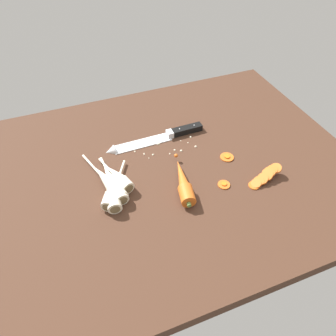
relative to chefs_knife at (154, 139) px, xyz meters
The scene contains 12 objects.
ground_plane 13.95cm from the chefs_knife, 94.02° to the right, with size 120.00×90.00×4.00cm, color #42281C.
chefs_knife is the anchor object (origin of this frame).
whole_carrot 23.44cm from the chefs_knife, 87.89° to the right, with size 7.38×20.79×4.20cm.
parsnip_front 24.79cm from the chefs_knife, 136.63° to the right, with size 4.98×20.39×4.00cm.
parsnip_mid_left 26.74cm from the chefs_knife, 135.00° to the right, with size 11.45×18.14×4.00cm.
parsnip_mid_right 21.94cm from the chefs_knife, 137.99° to the right, with size 7.31×17.08×4.00cm.
parsnip_back 24.84cm from the chefs_knife, 141.76° to the right, with size 9.32×23.34×4.00cm.
parsnip_outer 28.22cm from the chefs_knife, 134.38° to the right, with size 4.74×17.72×4.00cm.
carrot_slice_stack 38.50cm from the chefs_knife, 49.91° to the right, with size 11.77×5.30×4.05cm.
carrot_slice_stray_near 25.37cm from the chefs_knife, 41.06° to the right, with size 4.38×4.38×0.70cm.
carrot_slice_stray_mid 29.72cm from the chefs_knife, 65.17° to the right, with size 3.65×3.65×0.70cm.
mince_crumbs 6.41cm from the chefs_knife, 56.75° to the right, with size 21.06×6.93×0.88cm.
Camera 1 is at (-24.90, -66.38, 70.16)cm, focal length 33.95 mm.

